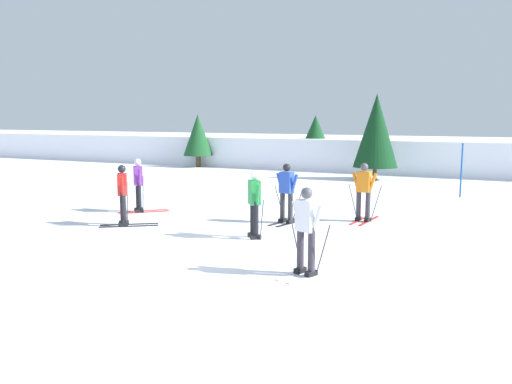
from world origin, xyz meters
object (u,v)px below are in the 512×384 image
Objects in this scene: conifer_far_right at (198,135)px; skier_orange at (364,190)px; skier_white at (307,229)px; conifer_far_centre at (376,131)px; skier_purple at (138,184)px; skier_blue at (287,191)px; skier_red at (123,193)px; conifer_far_left at (315,136)px; trail_marker_pole at (461,170)px; skier_green at (255,202)px.

skier_orange is at bearing -43.38° from conifer_far_right.
skier_white is at bearing -86.96° from skier_orange.
skier_purple is at bearing -111.96° from conifer_far_centre.
skier_white and skier_purple have the same top height.
skier_blue is at bearing 116.22° from skier_white.
conifer_far_centre is (11.14, -1.98, 0.43)m from conifer_far_right.
skier_red is 17.75m from conifer_far_left.
trail_marker_pole is at bearing 40.51° from skier_purple.
skier_white is at bearing -19.81° from skier_red.
conifer_far_right is at bearing 114.55° from skier_red.
conifer_far_left is at bearing 91.51° from skier_red.
skier_purple is (-0.96, 1.93, 0.00)m from skier_red.
conifer_far_centre is (4.34, -3.80, 0.43)m from conifer_far_left.
conifer_far_left is (-4.43, 15.40, 1.01)m from skier_blue.
skier_orange is 0.54× the size of conifer_far_right.
skier_white is 0.54× the size of conifer_far_right.
conifer_far_left is (-0.47, 17.71, 1.01)m from skier_red.
trail_marker_pole reaches higher than skier_orange.
trail_marker_pole is 0.65× the size of conifer_far_right.
skier_red is at bearing -63.68° from skier_purple.
skier_white is (2.22, -2.38, -0.00)m from skier_green.
skier_red is 0.84× the size of trail_marker_pole.
conifer_far_left is (-6.36, 14.25, 1.01)m from skier_orange.
conifer_far_centre is (-2.02, 10.45, 1.44)m from skier_orange.
skier_blue is (-0.01, 2.16, -0.00)m from skier_green.
conifer_far_centre is (4.83, 11.98, 1.44)m from skier_purple.
skier_purple is at bearing -91.78° from conifer_far_left.
skier_orange is at bearing 30.38° from skier_red.
skier_orange is 2.25m from skier_blue.
skier_orange and skier_purple have the same top height.
skier_red is at bearing 160.19° from skier_white.
skier_purple is 0.42× the size of conifer_far_centre.
conifer_far_right is (-6.31, 13.96, 1.01)m from skier_purple.
skier_blue is (-2.24, 4.54, -0.00)m from skier_white.
skier_purple and skier_blue have the same top height.
conifer_far_left is 5.78m from conifer_far_centre.
conifer_far_right is at bearing 136.62° from skier_orange.
conifer_far_right is (-13.16, 12.44, 1.01)m from skier_orange.
skier_red is 17.50m from conifer_far_right.
trail_marker_pole is at bearing 50.07° from skier_red.
skier_blue is 0.54× the size of conifer_far_right.
conifer_far_centre is (-4.20, 4.26, 1.33)m from trail_marker_pole.
skier_orange is at bearing -79.05° from conifer_far_centre.
skier_red is 4.59m from skier_blue.
skier_white is (6.20, -2.23, -0.00)m from skier_red.
skier_red and skier_purple have the same top height.
skier_red is 6.59m from skier_white.
skier_blue is at bearing 90.32° from skier_green.
skier_orange is at bearing 12.56° from skier_purple.
skier_white and skier_blue have the same top height.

